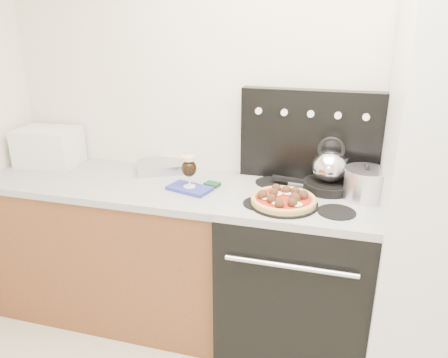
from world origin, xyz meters
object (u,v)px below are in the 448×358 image
(toaster_oven, at_px, (49,146))
(pizza, at_px, (284,198))
(skillet, at_px, (328,186))
(tea_kettle, at_px, (330,163))
(base_cabinet, at_px, (118,249))
(pizza_pan, at_px, (283,204))
(oven_mitt, at_px, (190,189))
(stove_body, at_px, (296,277))
(beer_glass, at_px, (189,172))
(stock_pot, at_px, (365,185))

(toaster_oven, relative_size, pizza, 1.14)
(skillet, distance_m, tea_kettle, 0.12)
(base_cabinet, relative_size, tea_kettle, 7.13)
(toaster_oven, relative_size, pizza_pan, 1.07)
(base_cabinet, xyz_separation_m, oven_mitt, (0.51, -0.05, 0.48))
(pizza_pan, height_order, pizza, pizza)
(pizza_pan, xyz_separation_m, skillet, (0.20, 0.25, 0.02))
(base_cabinet, bearing_deg, tea_kettle, 4.76)
(toaster_oven, bearing_deg, skillet, -5.68)
(base_cabinet, bearing_deg, oven_mitt, -5.94)
(base_cabinet, distance_m, stove_body, 1.11)
(tea_kettle, bearing_deg, skillet, 0.00)
(toaster_oven, xyz_separation_m, oven_mitt, (1.01, -0.19, -0.10))
(toaster_oven, relative_size, beer_glass, 2.05)
(toaster_oven, bearing_deg, pizza_pan, -15.18)
(toaster_oven, bearing_deg, tea_kettle, -5.68)
(toaster_oven, distance_m, oven_mitt, 1.03)
(stove_body, distance_m, skillet, 0.53)
(beer_glass, height_order, tea_kettle, tea_kettle)
(toaster_oven, bearing_deg, stock_pot, -7.81)
(pizza_pan, bearing_deg, oven_mitt, 169.39)
(pizza_pan, bearing_deg, stock_pot, 25.28)
(pizza_pan, xyz_separation_m, stock_pot, (0.38, 0.18, 0.07))
(skillet, bearing_deg, pizza_pan, -128.03)
(stove_body, relative_size, toaster_oven, 2.44)
(base_cabinet, bearing_deg, skillet, 4.76)
(oven_mitt, bearing_deg, pizza, -10.61)
(pizza_pan, bearing_deg, tea_kettle, 51.97)
(oven_mitt, relative_size, pizza_pan, 0.69)
(stove_body, distance_m, tea_kettle, 0.65)
(base_cabinet, distance_m, stock_pot, 1.52)
(pizza, bearing_deg, base_cabinet, 171.68)
(pizza, xyz_separation_m, stock_pot, (0.38, 0.18, 0.04))
(stove_body, relative_size, beer_glass, 5.00)
(beer_glass, relative_size, pizza, 0.55)
(toaster_oven, relative_size, tea_kettle, 1.77)
(stove_body, bearing_deg, tea_kettle, 45.96)
(base_cabinet, bearing_deg, stock_pot, 1.14)
(base_cabinet, relative_size, stove_body, 1.65)
(oven_mitt, bearing_deg, tea_kettle, 12.15)
(toaster_oven, distance_m, tea_kettle, 1.73)
(skillet, bearing_deg, stove_body, -134.04)
(stove_body, bearing_deg, toaster_oven, 174.36)
(base_cabinet, bearing_deg, pizza_pan, -8.32)
(skillet, bearing_deg, stock_pot, -22.33)
(pizza, distance_m, tea_kettle, 0.34)
(toaster_oven, height_order, stock_pot, toaster_oven)
(oven_mitt, distance_m, stock_pot, 0.91)
(toaster_oven, distance_m, pizza, 1.56)
(pizza_pan, relative_size, stock_pot, 1.64)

